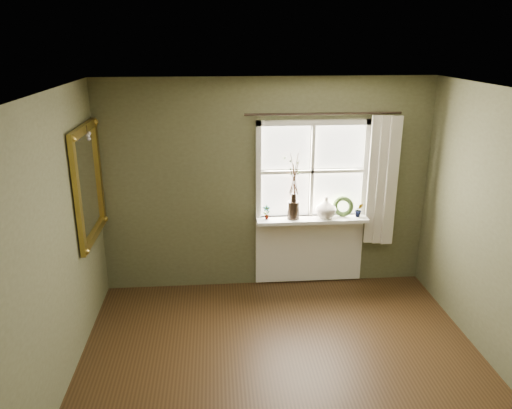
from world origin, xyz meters
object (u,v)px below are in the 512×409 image
object	(u,v)px
dark_jug	(293,210)
wreath	(343,208)
cream_vase	(326,207)
gilt_mirror	(88,183)

from	to	relation	value
dark_jug	wreath	xyz separation A→B (m)	(0.62, 0.04, -0.01)
cream_vase	wreath	bearing A→B (deg)	10.21
dark_jug	gilt_mirror	distance (m)	2.37
cream_vase	gilt_mirror	xyz separation A→B (m)	(-2.68, -0.42, 0.49)
cream_vase	wreath	world-z (taller)	cream_vase
wreath	cream_vase	bearing A→B (deg)	-150.52
wreath	gilt_mirror	world-z (taller)	gilt_mirror
gilt_mirror	cream_vase	bearing A→B (deg)	8.90
cream_vase	wreath	distance (m)	0.23
cream_vase	gilt_mirror	bearing A→B (deg)	-171.10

